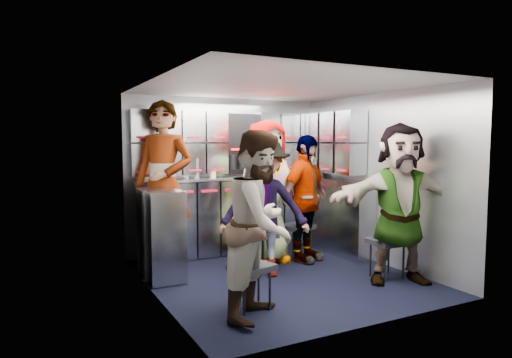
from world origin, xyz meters
name	(u,v)px	position (x,y,z in m)	size (l,w,h in m)	color
floor	(280,277)	(0.00, 0.00, 0.00)	(3.00, 3.00, 0.00)	black
wall_back	(226,174)	(0.00, 1.50, 1.05)	(2.80, 0.04, 2.10)	#989CA5
wall_left	(154,190)	(-1.40, 0.00, 1.05)	(0.04, 3.00, 2.10)	#989CA5
wall_right	(378,179)	(1.40, 0.00, 1.05)	(0.04, 3.00, 2.10)	#989CA5
ceiling	(281,87)	(0.00, 0.00, 2.10)	(2.80, 3.00, 0.02)	silver
cart_bank_back	(232,216)	(0.00, 1.29, 0.49)	(2.68, 0.38, 0.99)	#9A9FA9
cart_bank_left	(161,234)	(-1.19, 0.56, 0.49)	(0.38, 0.76, 0.99)	#9A9FA9
counter	(232,178)	(0.00, 1.29, 1.01)	(2.68, 0.42, 0.03)	#B5B7BC
locker_bank_back	(230,143)	(0.00, 1.35, 1.49)	(2.68, 0.28, 0.82)	#9A9FA9
locker_bank_right	(334,143)	(1.25, 0.70, 1.49)	(0.28, 1.00, 0.82)	#9A9FA9
right_cabinet	(338,216)	(1.25, 0.60, 0.50)	(0.28, 1.20, 1.00)	#9A9FA9
coffee_niche	(240,144)	(0.18, 1.41, 1.47)	(0.46, 0.16, 0.84)	black
red_latch_strip	(239,189)	(0.00, 1.09, 0.88)	(2.60, 0.02, 0.03)	#B61324
jump_seat_near_left	(252,269)	(-0.71, -0.71, 0.36)	(0.42, 0.41, 0.41)	black
jump_seat_mid_left	(257,237)	(-0.13, 0.32, 0.41)	(0.43, 0.41, 0.46)	black
jump_seat_center	(260,231)	(0.18, 0.83, 0.36)	(0.36, 0.35, 0.41)	black
jump_seat_mid_right	(297,228)	(0.62, 0.63, 0.38)	(0.45, 0.43, 0.44)	black
jump_seat_near_right	(387,244)	(1.05, -0.55, 0.38)	(0.38, 0.36, 0.43)	black
attendant_standing	(163,185)	(-1.05, 0.93, 1.00)	(0.73, 0.48, 1.99)	black
attendant_arc_a	(261,224)	(-0.71, -0.89, 0.81)	(0.78, 0.61, 1.61)	black
attendant_arc_b	(264,207)	(-0.13, 0.14, 0.78)	(1.00, 0.58, 1.55)	black
attendant_arc_c	(267,191)	(0.18, 0.65, 0.89)	(0.87, 0.56, 1.78)	black
attendant_arc_d	(305,198)	(0.62, 0.45, 0.80)	(0.93, 0.39, 1.59)	black
attendant_arc_e	(400,203)	(1.05, -0.73, 0.86)	(1.59, 0.51, 1.72)	black
bottle_left	(186,169)	(-0.67, 1.24, 1.16)	(0.06, 0.06, 0.25)	white
bottle_mid	(197,168)	(-0.52, 1.24, 1.16)	(0.07, 0.07, 0.26)	white
bottle_right	(268,167)	(0.52, 1.24, 1.15)	(0.07, 0.07, 0.25)	white
cup_left	(213,175)	(-0.31, 1.23, 1.07)	(0.08, 0.08, 0.09)	tan
cup_right	(266,172)	(0.49, 1.23, 1.08)	(0.08, 0.08, 0.11)	tan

